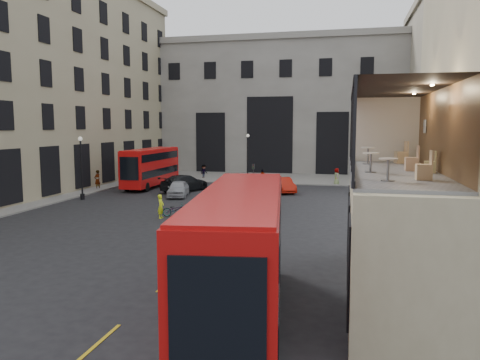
% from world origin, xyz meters
% --- Properties ---
extents(ground, '(140.00, 140.00, 0.00)m').
position_xyz_m(ground, '(0.00, 0.00, 0.00)').
color(ground, black).
rests_on(ground, ground).
extents(host_frontage, '(3.00, 11.00, 4.50)m').
position_xyz_m(host_frontage, '(6.50, 0.00, 2.25)').
color(host_frontage, tan).
rests_on(host_frontage, ground).
extents(cafe_floor, '(3.00, 10.00, 0.10)m').
position_xyz_m(cafe_floor, '(6.50, 0.00, 4.55)').
color(cafe_floor, slate).
rests_on(cafe_floor, host_frontage).
extents(gateway, '(35.00, 10.60, 18.00)m').
position_xyz_m(gateway, '(-5.00, 47.99, 9.39)').
color(gateway, gray).
rests_on(gateway, ground).
extents(pavement_far, '(40.00, 12.00, 0.12)m').
position_xyz_m(pavement_far, '(-6.00, 38.00, 0.06)').
color(pavement_far, slate).
rests_on(pavement_far, ground).
extents(traffic_light_near, '(0.16, 0.20, 3.80)m').
position_xyz_m(traffic_light_near, '(-1.00, 12.00, 2.42)').
color(traffic_light_near, black).
rests_on(traffic_light_near, ground).
extents(traffic_light_far, '(0.16, 0.20, 3.80)m').
position_xyz_m(traffic_light_far, '(-15.00, 28.00, 2.42)').
color(traffic_light_far, black).
rests_on(traffic_light_far, ground).
extents(street_lamp_a, '(0.36, 0.36, 5.33)m').
position_xyz_m(street_lamp_a, '(-17.00, 18.00, 2.39)').
color(street_lamp_a, black).
rests_on(street_lamp_a, ground).
extents(street_lamp_b, '(0.36, 0.36, 5.33)m').
position_xyz_m(street_lamp_b, '(-6.00, 34.00, 2.39)').
color(street_lamp_b, black).
rests_on(street_lamp_b, ground).
extents(bus_near, '(3.80, 10.85, 4.24)m').
position_xyz_m(bus_near, '(1.68, -3.44, 2.38)').
color(bus_near, '#A10C0B').
rests_on(bus_near, ground).
extents(bus_far, '(2.29, 9.86, 3.93)m').
position_xyz_m(bus_far, '(-14.65, 27.06, 2.21)').
color(bus_far, red).
rests_on(bus_far, ground).
extents(car_a, '(2.54, 4.42, 1.41)m').
position_xyz_m(car_a, '(-9.66, 21.41, 0.71)').
color(car_a, '#A5A7AD').
rests_on(car_a, ground).
extents(car_b, '(3.03, 4.46, 1.39)m').
position_xyz_m(car_b, '(-0.94, 26.18, 0.70)').
color(car_b, '#B4180B').
rests_on(car_b, ground).
extents(car_c, '(3.88, 5.95, 1.60)m').
position_xyz_m(car_c, '(-10.24, 24.76, 0.80)').
color(car_c, black).
rests_on(car_c, ground).
extents(bicycle, '(1.85, 1.19, 0.92)m').
position_xyz_m(bicycle, '(-6.65, 12.76, 0.46)').
color(bicycle, gray).
rests_on(bicycle, ground).
extents(cyclist, '(0.41, 0.61, 1.62)m').
position_xyz_m(cyclist, '(-7.36, 11.90, 0.81)').
color(cyclist, '#ECFF1A').
rests_on(cyclist, ground).
extents(pedestrian_a, '(1.01, 0.84, 1.88)m').
position_xyz_m(pedestrian_a, '(-15.26, 29.32, 0.94)').
color(pedestrian_a, gray).
rests_on(pedestrian_a, ground).
extents(pedestrian_b, '(1.00, 1.23, 1.66)m').
position_xyz_m(pedestrian_b, '(-11.67, 35.57, 0.83)').
color(pedestrian_b, gray).
rests_on(pedestrian_b, ground).
extents(pedestrian_c, '(1.08, 0.60, 1.74)m').
position_xyz_m(pedestrian_c, '(-3.62, 30.14, 0.87)').
color(pedestrian_c, gray).
rests_on(pedestrian_c, ground).
extents(pedestrian_d, '(0.69, 0.95, 1.79)m').
position_xyz_m(pedestrian_d, '(3.86, 32.88, 0.90)').
color(pedestrian_d, gray).
rests_on(pedestrian_d, ground).
extents(pedestrian_e, '(0.60, 0.78, 1.92)m').
position_xyz_m(pedestrian_e, '(-19.00, 23.99, 0.96)').
color(pedestrian_e, gray).
rests_on(pedestrian_e, ground).
extents(cafe_table_near, '(0.54, 0.54, 0.68)m').
position_xyz_m(cafe_table_near, '(6.02, -3.03, 5.05)').
color(cafe_table_near, silver).
rests_on(cafe_table_near, cafe_floor).
extents(cafe_table_mid, '(0.55, 0.55, 0.69)m').
position_xyz_m(cafe_table_mid, '(5.65, -0.45, 5.06)').
color(cafe_table_mid, white).
rests_on(cafe_table_mid, cafe_floor).
extents(cafe_table_far, '(0.58, 0.58, 0.72)m').
position_xyz_m(cafe_table_far, '(5.71, 3.24, 5.08)').
color(cafe_table_far, beige).
rests_on(cafe_table_far, cafe_floor).
extents(cafe_chair_a, '(0.44, 0.44, 0.89)m').
position_xyz_m(cafe_chair_a, '(7.11, -2.50, 4.87)').
color(cafe_chair_a, tan).
rests_on(cafe_chair_a, cafe_floor).
extents(cafe_chair_b, '(0.40, 0.40, 0.75)m').
position_xyz_m(cafe_chair_b, '(7.66, -0.10, 4.83)').
color(cafe_chair_b, tan).
rests_on(cafe_chair_b, cafe_floor).
extents(cafe_chair_c, '(0.45, 0.45, 0.91)m').
position_xyz_m(cafe_chair_c, '(7.14, 0.51, 4.88)').
color(cafe_chair_c, tan).
rests_on(cafe_chair_c, cafe_floor).
extents(cafe_chair_d, '(0.57, 0.57, 0.96)m').
position_xyz_m(cafe_chair_d, '(7.16, 4.05, 4.89)').
color(cafe_chair_d, tan).
rests_on(cafe_chair_d, cafe_floor).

